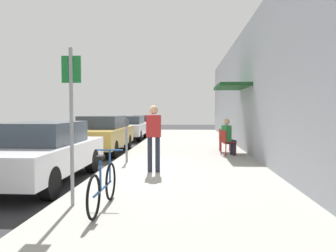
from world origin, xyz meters
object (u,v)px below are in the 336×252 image
street_sign (72,114)px  cafe_chair_1 (223,138)px  parked_car_1 (102,134)px  parking_meter (127,137)px  bicycle_0 (103,187)px  parked_car_3 (144,123)px  seated_patron_0 (228,135)px  cafe_chair_0 (226,141)px  parked_car_2 (129,127)px  pedestrian_standing (154,133)px  parked_car_0 (41,152)px

street_sign → cafe_chair_1: (3.26, 7.31, -1.02)m
parked_car_1 → cafe_chair_1: (4.76, -0.23, -0.14)m
street_sign → parking_meter: bearing=89.4°
cafe_chair_1 → bicycle_0: bearing=-109.9°
parked_car_3 → seated_patron_0: seated_patron_0 is taller
bicycle_0 → cafe_chair_0: (2.71, 6.44, 0.14)m
parked_car_2 → street_sign: size_ratio=1.69×
parked_car_3 → parking_meter: bearing=-84.3°
pedestrian_standing → parked_car_1: bearing=119.4°
cafe_chair_1 → parked_car_3: bearing=110.5°
cafe_chair_1 → parked_car_2: bearing=126.8°
parked_car_2 → cafe_chair_1: bearing=-53.2°
parked_car_3 → cafe_chair_0: bearing=-70.9°
seated_patron_0 → pedestrian_standing: pedestrian_standing is taller
parked_car_0 → parked_car_1: 5.39m
parking_meter → seated_patron_0: bearing=27.9°
parked_car_3 → seated_patron_0: 14.52m
cafe_chair_0 → seated_patron_0: 0.20m
parked_car_0 → street_sign: size_ratio=1.69×
cafe_chair_1 → pedestrian_standing: (-2.22, -4.29, 0.50)m
parking_meter → pedestrian_standing: pedestrian_standing is taller
parked_car_0 → seated_patron_0: bearing=40.8°
parked_car_3 → cafe_chair_1: parked_car_3 is taller
parked_car_1 → cafe_chair_1: size_ratio=5.06×
parking_meter → seated_patron_0: (3.27, 1.73, -0.07)m
parked_car_3 → cafe_chair_1: bearing=-69.5°
parked_car_1 → parked_car_3: size_ratio=1.00×
parked_car_1 → street_sign: bearing=-78.7°
parked_car_3 → pedestrian_standing: 17.18m
parked_car_2 → bicycle_0: size_ratio=2.57×
street_sign → cafe_chair_1: 8.06m
parked_car_1 → parking_meter: (1.55, -2.96, 0.13)m
parked_car_0 → pedestrian_standing: 2.72m
cafe_chair_0 → seated_patron_0: seated_patron_0 is taller
parked_car_0 → parked_car_1: parked_car_1 is taller
bicycle_0 → pedestrian_standing: (0.49, 3.17, 0.64)m
parked_car_0 → parked_car_3: 17.86m
parked_car_0 → street_sign: (1.50, -2.14, 0.91)m
parked_car_1 → seated_patron_0: parked_car_1 is taller
street_sign → parked_car_2: bearing=96.3°
bicycle_0 → cafe_chair_1: bicycle_0 is taller
parking_meter → bicycle_0: bearing=-83.9°
parked_car_0 → parked_car_3: size_ratio=1.00×
bicycle_0 → cafe_chair_1: 7.93m
seated_patron_0 → parked_car_2: bearing=123.2°
bicycle_0 → seated_patron_0: (2.77, 6.46, 0.34)m
parked_car_0 → bicycle_0: bearing=-48.1°
street_sign → seated_patron_0: (3.32, 6.31, -0.82)m
parked_car_2 → seated_patron_0: seated_patron_0 is taller
parking_meter → parked_car_2: bearing=99.7°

